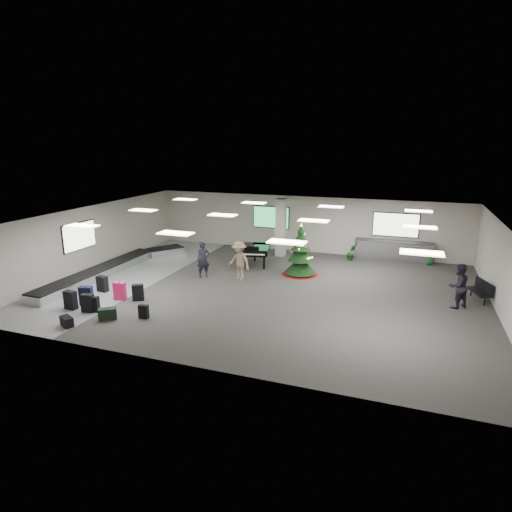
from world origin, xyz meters
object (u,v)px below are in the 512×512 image
(service_counter, at_px, (393,251))
(traveler_a, at_px, (203,260))
(potted_plant_left, at_px, (351,252))
(traveler_b, at_px, (239,261))
(grand_piano, at_px, (253,250))
(baggage_carousel, at_px, (114,267))
(pink_suitcase, at_px, (120,291))
(bench, at_px, (481,290))
(christmas_tree, at_px, (300,257))
(traveler_bench, at_px, (458,286))
(potted_plant_right, at_px, (430,257))

(service_counter, xyz_separation_m, traveler_a, (-8.30, -6.04, 0.30))
(service_counter, distance_m, potted_plant_left, 2.26)
(traveler_b, bearing_deg, grand_piano, 115.71)
(baggage_carousel, xyz_separation_m, traveler_a, (4.54, 0.70, 0.64))
(grand_piano, distance_m, traveler_b, 2.55)
(pink_suitcase, xyz_separation_m, traveler_b, (3.64, 3.95, 0.55))
(baggage_carousel, bearing_deg, grand_piano, 29.10)
(pink_suitcase, height_order, bench, bench)
(grand_piano, relative_size, traveler_a, 1.39)
(traveler_b, xyz_separation_m, potted_plant_left, (4.42, 5.15, -0.47))
(baggage_carousel, relative_size, traveler_a, 5.72)
(service_counter, bearing_deg, pink_suitcase, -135.94)
(christmas_tree, relative_size, traveler_bench, 1.44)
(pink_suitcase, relative_size, grand_piano, 0.32)
(traveler_a, distance_m, traveler_b, 1.76)
(potted_plant_left, relative_size, potted_plant_right, 1.03)
(christmas_tree, distance_m, potted_plant_right, 7.14)
(pink_suitcase, relative_size, christmas_tree, 0.30)
(traveler_bench, relative_size, potted_plant_left, 1.98)
(bench, xyz_separation_m, potted_plant_right, (-1.74, 4.94, -0.04))
(pink_suitcase, bearing_deg, traveler_b, 32.32)
(baggage_carousel, height_order, bench, bench)
(service_counter, relative_size, potted_plant_right, 4.69)
(bench, distance_m, potted_plant_left, 7.19)
(baggage_carousel, bearing_deg, traveler_a, 8.74)
(baggage_carousel, relative_size, potted_plant_left, 10.91)
(bench, bearing_deg, baggage_carousel, 165.47)
(traveler_a, distance_m, potted_plant_right, 11.72)
(christmas_tree, xyz_separation_m, traveler_bench, (6.71, -2.14, 0.01))
(service_counter, xyz_separation_m, traveler_bench, (2.59, -6.24, 0.33))
(service_counter, distance_m, traveler_bench, 6.76)
(potted_plant_left, bearing_deg, potted_plant_right, 8.13)
(christmas_tree, bearing_deg, pink_suitcase, -136.53)
(traveler_a, relative_size, traveler_b, 0.92)
(traveler_bench, relative_size, potted_plant_right, 2.04)
(pink_suitcase, xyz_separation_m, traveler_bench, (12.77, 3.61, 0.51))
(potted_plant_right, bearing_deg, traveler_b, -145.70)
(baggage_carousel, height_order, traveler_b, traveler_b)
(grand_piano, xyz_separation_m, potted_plant_right, (8.63, 3.18, -0.40))
(pink_suitcase, bearing_deg, potted_plant_left, 33.47)
(pink_suitcase, relative_size, traveler_b, 0.41)
(traveler_a, bearing_deg, bench, -35.25)
(service_counter, relative_size, christmas_tree, 1.60)
(potted_plant_left, bearing_deg, baggage_carousel, -150.81)
(traveler_a, height_order, traveler_bench, traveler_bench)
(pink_suitcase, xyz_separation_m, potted_plant_left, (8.05, 9.10, 0.08))
(christmas_tree, bearing_deg, potted_plant_right, 33.35)
(christmas_tree, distance_m, traveler_a, 4.62)
(traveler_b, bearing_deg, potted_plant_right, 54.60)
(grand_piano, relative_size, potted_plant_right, 2.72)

